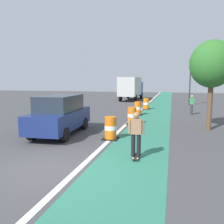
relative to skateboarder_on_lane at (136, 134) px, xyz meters
The scene contains 13 objects.
ground_plane 3.11m from the skateboarder_on_lane, 147.07° to the right, with size 100.00×100.00×0.00m, color #424244.
bike_lane_strip 10.42m from the skateboarder_on_lane, 90.54° to the left, with size 2.50×80.00×0.01m, color #2D755B.
lane_divider_stripe 10.54m from the skateboarder_on_lane, 98.75° to the left, with size 0.20×80.00×0.01m, color silver.
skateboarder_on_lane is the anchor object (origin of this frame).
parked_suv_nearest 5.24m from the skateboarder_on_lane, 147.55° to the left, with size 2.11×4.69×2.04m.
traffic_barrel_front 2.93m from the skateboarder_on_lane, 123.30° to the left, with size 0.73×0.73×1.09m.
traffic_barrel_mid 6.69m from the skateboarder_on_lane, 100.89° to the left, with size 0.73×0.73×1.09m.
traffic_barrel_back 10.69m from the skateboarder_on_lane, 97.89° to the left, with size 0.73×0.73×1.09m.
traffic_barrel_far 14.61m from the skateboarder_on_lane, 94.78° to the left, with size 0.73×0.73×1.09m.
delivery_truck_down_block 25.04m from the skateboarder_on_lane, 100.27° to the left, with size 2.51×7.65×3.23m.
traffic_light_corner 20.00m from the skateboarder_on_lane, 80.98° to the left, with size 0.41×0.32×5.10m.
pedestrian_crossing 12.13m from the skateboarder_on_lane, 76.76° to the left, with size 0.34×0.20×1.61m.
street_tree_sidewalk 7.27m from the skateboarder_on_lane, 60.92° to the left, with size 2.40×2.40×5.00m.
Camera 1 is at (3.70, -6.44, 2.80)m, focal length 37.16 mm.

